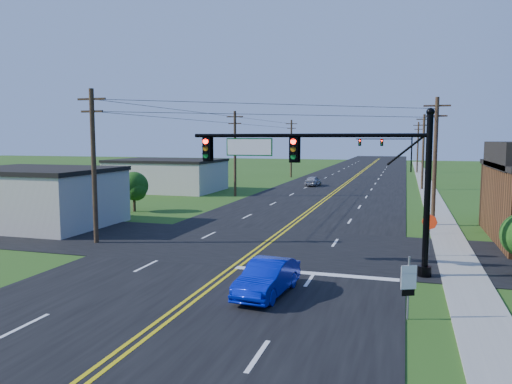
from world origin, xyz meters
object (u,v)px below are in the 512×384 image
(signal_mast_far, at_px, (387,147))
(route_sign, at_px, (408,283))
(stop_sign, at_px, (429,226))
(blue_car, at_px, (267,279))
(signal_mast_main, at_px, (326,169))

(signal_mast_far, bearing_deg, route_sign, -87.33)
(signal_mast_far, relative_size, stop_sign, 4.84)
(signal_mast_far, xyz_separation_m, blue_car, (-1.67, -76.55, -3.87))
(signal_mast_main, xyz_separation_m, stop_sign, (4.78, 3.98, -3.12))
(signal_mast_main, height_order, blue_car, signal_mast_main)
(signal_mast_far, distance_m, blue_car, 76.66)
(signal_mast_main, relative_size, signal_mast_far, 1.03)
(signal_mast_main, xyz_separation_m, route_sign, (3.72, -5.69, -3.47))
(blue_car, bearing_deg, route_sign, -6.30)
(signal_mast_far, bearing_deg, signal_mast_main, -90.08)
(signal_mast_far, height_order, stop_sign, signal_mast_far)
(signal_mast_main, distance_m, blue_car, 6.30)
(signal_mast_main, bearing_deg, signal_mast_far, 89.92)
(route_sign, bearing_deg, blue_car, 143.35)
(blue_car, distance_m, stop_sign, 10.68)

